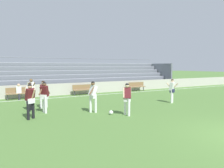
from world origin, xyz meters
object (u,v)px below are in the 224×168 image
(player_white_pressing_high, at_px, (30,94))
(player_white_challenging, at_px, (31,89))
(player_white_overlapping, at_px, (93,94))
(player_dark_on_ball, at_px, (43,92))
(bench_near_bin, at_px, (83,89))
(player_dark_deep_cover, at_px, (127,96))
(player_dark_wide_left, at_px, (44,94))
(spectator_seated, at_px, (19,90))
(player_dark_wide_right, at_px, (30,98))
(soccer_ball, at_px, (111,112))
(bleacher_stand, at_px, (57,76))
(bench_centre_sideline, at_px, (19,92))
(bench_far_left, at_px, (137,86))
(player_white_trailing_run, at_px, (172,89))

(player_white_pressing_high, xyz_separation_m, player_white_challenging, (0.41, 2.68, 0.03))
(player_white_overlapping, relative_size, player_dark_on_ball, 1.04)
(bench_near_bin, distance_m, player_dark_deep_cover, 8.36)
(player_dark_on_ball, relative_size, player_dark_wide_left, 0.98)
(spectator_seated, bearing_deg, bench_near_bin, 1.29)
(player_dark_wide_right, height_order, soccer_ball, player_dark_wide_right)
(player_white_overlapping, distance_m, player_white_challenging, 5.42)
(bench_near_bin, bearing_deg, player_white_pressing_high, -135.93)
(player_white_overlapping, xyz_separation_m, player_dark_deep_cover, (1.27, -1.45, -0.04))
(bleacher_stand, bearing_deg, player_dark_on_ball, -109.24)
(bleacher_stand, height_order, bench_centre_sideline, bleacher_stand)
(player_dark_on_ball, xyz_separation_m, player_dark_wide_left, (-0.20, -1.41, 0.02))
(player_dark_deep_cover, height_order, soccer_ball, player_dark_deep_cover)
(spectator_seated, relative_size, player_white_challenging, 0.73)
(player_dark_wide_left, bearing_deg, bleacher_stand, 72.37)
(player_white_challenging, bearing_deg, spectator_seated, 108.33)
(player_white_pressing_high, distance_m, soccer_ball, 4.76)
(bench_centre_sideline, xyz_separation_m, player_dark_on_ball, (1.06, -4.29, 0.44))
(soccer_ball, bearing_deg, bleacher_stand, 89.95)
(bench_far_left, bearing_deg, soccer_ball, -132.51)
(bleacher_stand, distance_m, bench_far_left, 8.06)
(player_white_overlapping, bearing_deg, bench_near_bin, 74.03)
(bench_centre_sideline, xyz_separation_m, spectator_seated, (0.00, -0.12, 0.16))
(player_white_pressing_high, bearing_deg, player_dark_wide_left, -56.82)
(player_dark_wide_right, bearing_deg, bench_far_left, 31.76)
(player_dark_wide_left, height_order, soccer_ball, player_dark_wide_left)
(bench_near_bin, relative_size, player_white_challenging, 1.08)
(bench_far_left, bearing_deg, player_dark_deep_cover, -127.94)
(bench_far_left, distance_m, player_dark_deep_cover, 10.56)
(player_white_overlapping, relative_size, soccer_ball, 7.80)
(bench_centre_sideline, bearing_deg, player_dark_on_ball, -76.14)
(soccer_ball, bearing_deg, bench_far_left, 47.49)
(bench_near_bin, xyz_separation_m, player_dark_on_ball, (-4.10, -4.29, 0.44))
(bench_near_bin, height_order, player_dark_wide_right, player_dark_wide_right)
(player_white_overlapping, distance_m, player_white_trailing_run, 5.98)
(spectator_seated, distance_m, soccer_ball, 8.57)
(bleacher_stand, xyz_separation_m, player_dark_wide_left, (-2.98, -9.39, -0.52))
(player_white_trailing_run, bearing_deg, bench_far_left, 75.17)
(player_dark_deep_cover, bearing_deg, player_white_trailing_run, 18.99)
(bleacher_stand, relative_size, soccer_ball, 123.22)
(bench_centre_sideline, distance_m, player_dark_wide_left, 5.79)
(soccer_ball, bearing_deg, player_white_trailing_run, 11.29)
(bench_far_left, bearing_deg, player_dark_wide_right, -148.24)
(player_dark_wide_right, bearing_deg, player_dark_deep_cover, -19.21)
(spectator_seated, bearing_deg, player_dark_deep_cover, -61.45)
(player_white_overlapping, distance_m, player_white_pressing_high, 3.63)
(bench_far_left, distance_m, player_dark_wide_left, 11.60)
(bleacher_stand, relative_size, bench_centre_sideline, 15.06)
(player_dark_deep_cover, bearing_deg, player_white_challenging, 121.42)
(bench_far_left, xyz_separation_m, player_dark_wide_right, (-10.93, -6.77, 0.47))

